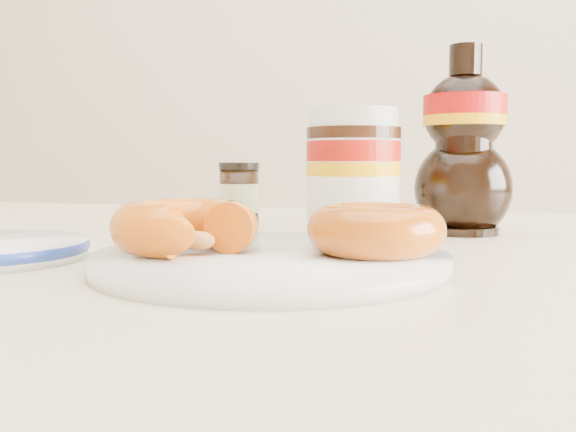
% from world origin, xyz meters
% --- Properties ---
extents(dining_table, '(1.40, 0.90, 0.75)m').
position_xyz_m(dining_table, '(0.00, 0.10, 0.67)').
color(dining_table, beige).
rests_on(dining_table, ground).
extents(plate, '(0.26, 0.26, 0.01)m').
position_xyz_m(plate, '(0.05, -0.04, 0.76)').
color(plate, white).
rests_on(plate, dining_table).
extents(donut_bitten, '(0.11, 0.11, 0.04)m').
position_xyz_m(donut_bitten, '(-0.01, -0.05, 0.78)').
color(donut_bitten, '#D5550C').
rests_on(donut_bitten, plate).
extents(donut_whole, '(0.12, 0.12, 0.03)m').
position_xyz_m(donut_whole, '(0.13, -0.03, 0.78)').
color(donut_whole, '#A7560A').
rests_on(donut_whole, plate).
extents(nutella_jar, '(0.09, 0.09, 0.13)m').
position_xyz_m(nutella_jar, '(0.08, 0.14, 0.82)').
color(nutella_jar, white).
rests_on(nutella_jar, dining_table).
extents(syrup_bottle, '(0.13, 0.12, 0.20)m').
position_xyz_m(syrup_bottle, '(0.19, 0.23, 0.85)').
color(syrup_bottle, black).
rests_on(syrup_bottle, dining_table).
extents(dark_jar, '(0.05, 0.05, 0.08)m').
position_xyz_m(dark_jar, '(-0.07, 0.24, 0.79)').
color(dark_jar, black).
rests_on(dark_jar, dining_table).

